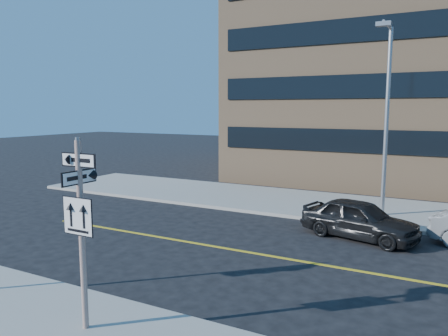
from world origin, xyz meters
The scene contains 5 objects.
ground centered at (0.00, 0.00, 0.00)m, with size 120.00×120.00×0.00m, color black.
sign_pole centered at (0.00, -2.51, 2.44)m, with size 0.92×0.92×4.06m.
parked_car_a centered at (3.71, 7.41, 0.73)m, with size 4.29×1.73×1.46m, color black.
streetlight_a centered at (4.00, 10.76, 4.76)m, with size 0.55×2.25×8.00m.
building_brick centered at (2.00, 25.00, 9.00)m, with size 18.00×18.00×18.00m, color tan.
Camera 1 is at (6.75, -8.82, 4.78)m, focal length 35.00 mm.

